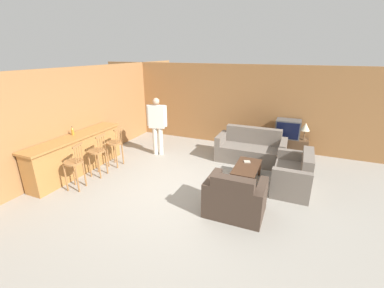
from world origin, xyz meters
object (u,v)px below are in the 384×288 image
(armchair_near, at_px, (235,199))
(tv, at_px, (288,129))
(bar_chair_mid, at_px, (97,154))
(table_lamp, at_px, (305,127))
(tv_unit, at_px, (286,146))
(couch_far, at_px, (251,150))
(person_by_window, at_px, (157,123))
(coffee_table, at_px, (247,168))
(bar_chair_far, at_px, (115,145))
(bottle, at_px, (73,131))
(loveseat_right, at_px, (294,175))
(book_on_table, at_px, (247,162))
(bar_chair_near, at_px, (74,165))

(armchair_near, relative_size, tv, 1.57)
(bar_chair_mid, bearing_deg, table_lamp, 35.61)
(tv_unit, height_order, tv, tv)
(couch_far, bearing_deg, person_by_window, -167.17)
(table_lamp, bearing_deg, person_by_window, -159.15)
(bar_chair_mid, xyz_separation_m, coffee_table, (3.49, 1.08, -0.22))
(bar_chair_far, height_order, tv_unit, bar_chair_far)
(tv, bearing_deg, bar_chair_far, -147.43)
(bottle, height_order, person_by_window, person_by_window)
(loveseat_right, distance_m, book_on_table, 1.09)
(couch_far, relative_size, person_by_window, 1.09)
(loveseat_right, bearing_deg, book_on_table, 175.67)
(bar_chair_near, xyz_separation_m, book_on_table, (3.44, 2.04, -0.15))
(bar_chair_mid, relative_size, bar_chair_far, 1.00)
(loveseat_right, bearing_deg, couch_far, 135.10)
(armchair_near, relative_size, loveseat_right, 0.80)
(bottle, xyz_separation_m, table_lamp, (5.40, 3.34, -0.18))
(bar_chair_near, relative_size, tv, 1.56)
(coffee_table, height_order, book_on_table, book_on_table)
(couch_far, distance_m, coffee_table, 1.36)
(loveseat_right, bearing_deg, armchair_near, -123.07)
(couch_far, xyz_separation_m, tv, (0.89, 0.92, 0.47))
(bar_chair_far, height_order, tv, bar_chair_far)
(loveseat_right, relative_size, tv, 1.97)
(couch_far, relative_size, book_on_table, 10.20)
(bottle, relative_size, table_lamp, 0.44)
(bar_chair_far, bearing_deg, armchair_near, -14.94)
(tv_unit, relative_size, book_on_table, 6.69)
(bar_chair_far, xyz_separation_m, table_lamp, (4.67, 2.69, 0.31))
(armchair_near, bearing_deg, bottle, 175.99)
(loveseat_right, bearing_deg, bar_chair_near, -156.66)
(person_by_window, bearing_deg, coffee_table, -14.64)
(bar_chair_near, distance_m, armchair_near, 3.58)
(coffee_table, bearing_deg, person_by_window, 165.36)
(bar_chair_far, relative_size, couch_far, 0.58)
(bar_chair_far, bearing_deg, person_by_window, 60.66)
(armchair_near, distance_m, coffee_table, 1.37)
(bar_chair_mid, relative_size, tv, 1.56)
(bar_chair_mid, relative_size, tv_unit, 0.88)
(tv, height_order, book_on_table, tv)
(person_by_window, bearing_deg, tv_unit, 23.30)
(tv_unit, relative_size, bottle, 5.55)
(couch_far, xyz_separation_m, person_by_window, (-2.67, -0.61, 0.64))
(bar_chair_far, height_order, armchair_near, bar_chair_far)
(couch_far, relative_size, armchair_near, 1.72)
(tv, bearing_deg, bar_chair_mid, -141.53)
(tv_unit, xyz_separation_m, tv, (0.00, -0.00, 0.54))
(loveseat_right, height_order, person_by_window, person_by_window)
(couch_far, height_order, loveseat_right, couch_far)
(bar_chair_far, relative_size, loveseat_right, 0.79)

